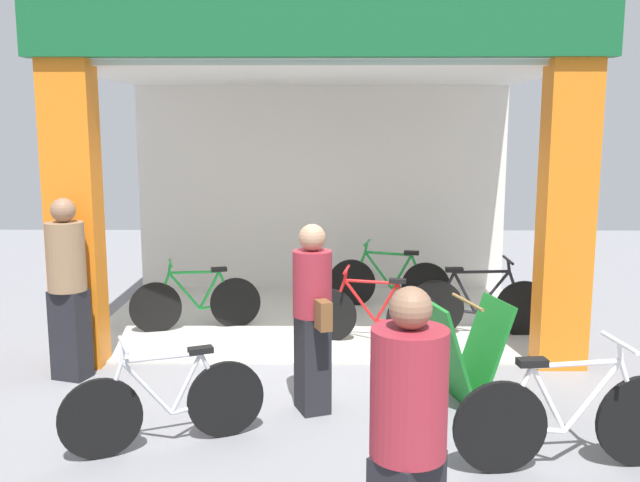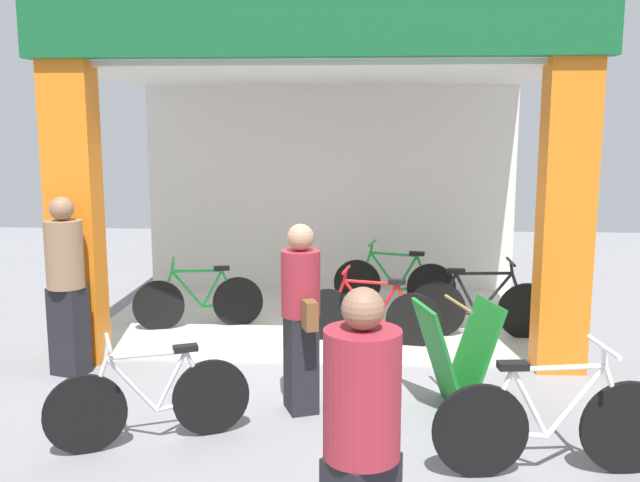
% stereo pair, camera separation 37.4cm
% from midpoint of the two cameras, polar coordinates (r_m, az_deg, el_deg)
% --- Properties ---
extents(ground_plane, '(18.77, 18.77, 0.00)m').
position_cam_midpoint_polar(ground_plane, '(7.32, 1.10, -10.02)').
color(ground_plane, gray).
rests_on(ground_plane, ground).
extents(shop_facade, '(5.59, 3.72, 3.96)m').
position_cam_midpoint_polar(shop_facade, '(8.56, 1.57, 7.07)').
color(shop_facade, beige).
rests_on(shop_facade, ground).
extents(bicycle_inside_0, '(1.51, 0.51, 0.86)m').
position_cam_midpoint_polar(bicycle_inside_0, '(8.57, -8.58, -4.85)').
color(bicycle_inside_0, black).
rests_on(bicycle_inside_0, ground).
extents(bicycle_inside_1, '(1.55, 0.43, 0.86)m').
position_cam_midpoint_polar(bicycle_inside_1, '(7.90, 5.57, -6.00)').
color(bicycle_inside_1, black).
rests_on(bicycle_inside_1, ground).
extents(bicycle_inside_2, '(1.68, 0.46, 0.92)m').
position_cam_midpoint_polar(bicycle_inside_2, '(8.34, 14.25, -5.25)').
color(bicycle_inside_2, black).
rests_on(bicycle_inside_2, ground).
extents(bicycle_inside_3, '(1.61, 0.48, 0.90)m').
position_cam_midpoint_polar(bicycle_inside_3, '(9.42, 7.20, -3.40)').
color(bicycle_inside_3, black).
rests_on(bicycle_inside_3, ground).
extents(bicycle_parked_0, '(1.45, 0.66, 0.86)m').
position_cam_midpoint_polar(bicycle_parked_0, '(5.62, -11.73, -12.64)').
color(bicycle_parked_0, black).
rests_on(bicycle_parked_0, ground).
extents(bicycle_parked_1, '(1.72, 0.47, 0.95)m').
position_cam_midpoint_polar(bicycle_parked_1, '(5.35, 20.46, -13.79)').
color(bicycle_parked_1, black).
rests_on(bicycle_parked_1, ground).
extents(sandwich_board_sign, '(0.77, 0.71, 0.95)m').
position_cam_midpoint_polar(sandwich_board_sign, '(6.26, 12.74, -9.08)').
color(sandwich_board_sign, '#197226').
rests_on(sandwich_board_sign, ground).
extents(pedestrian_0, '(0.52, 0.52, 1.70)m').
position_cam_midpoint_polar(pedestrian_0, '(3.52, 6.58, -16.78)').
color(pedestrian_0, black).
rests_on(pedestrian_0, ground).
extents(pedestrian_1, '(0.43, 0.56, 1.63)m').
position_cam_midpoint_polar(pedestrian_1, '(5.95, 0.26, -6.14)').
color(pedestrian_1, black).
rests_on(pedestrian_1, ground).
extents(pedestrian_3, '(0.45, 0.45, 1.76)m').
position_cam_midpoint_polar(pedestrian_3, '(7.18, -18.57, -3.26)').
color(pedestrian_3, black).
rests_on(pedestrian_3, ground).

